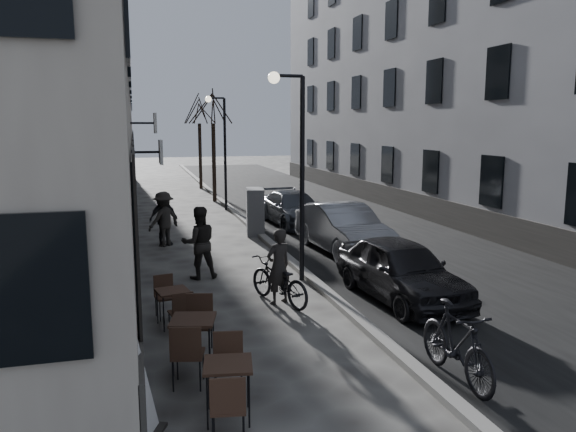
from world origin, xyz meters
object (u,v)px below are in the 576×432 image
streetlamp_far (221,140)px  utility_cabinet (255,212)px  pedestrian_near (199,243)px  streetlamp_near (295,154)px  bistro_set_b (194,338)px  pedestrian_far (164,219)px  bistro_set_a (228,385)px  sign_board (139,404)px  tree_far (199,110)px  car_mid (343,229)px  car_near (401,270)px  car_far (294,209)px  pedestrian_mid (164,219)px  tree_near (213,108)px  bicycle (279,281)px  bistro_set_c (173,304)px  moped (457,344)px

streetlamp_far → utility_cabinet: (0.27, -5.93, -2.34)m
pedestrian_near → streetlamp_near: bearing=156.0°
bistro_set_b → pedestrian_far: 9.57m
bistro_set_a → sign_board: sign_board is taller
utility_cabinet → pedestrian_far: bearing=-153.3°
sign_board → pedestrian_near: bearing=100.1°
tree_far → pedestrian_far: 16.65m
bistro_set_b → utility_cabinet: utility_cabinet is taller
car_mid → pedestrian_near: bearing=-162.7°
tree_far → car_near: size_ratio=1.41×
car_far → pedestrian_mid: bearing=-156.5°
tree_near → bistro_set_b: tree_near is taller
streetlamp_near → bicycle: (-0.85, -1.64, -2.65)m
utility_cabinet → bicycle: (-1.12, -7.72, -0.31)m
bistro_set_c → car_far: size_ratio=0.34×
sign_board → car_mid: size_ratio=0.27×
tree_near → car_far: bearing=-74.7°
pedestrian_near → bistro_set_a: bearing=82.8°
utility_cabinet → car_near: size_ratio=0.41×
tree_far → car_mid: (2.21, -18.36, -3.93)m
bistro_set_b → pedestrian_far: (0.04, 9.57, 0.35)m
bistro_set_a → bicycle: bicycle is taller
streetlamp_near → utility_cabinet: 6.52m
pedestrian_near → pedestrian_far: pedestrian_near is taller
moped → streetlamp_near: bearing=97.5°
streetlamp_far → moped: bearing=-87.4°
tree_near → utility_cabinet: 9.72m
streetlamp_near → tree_far: (0.07, 21.00, 1.50)m
tree_near → car_near: tree_near is taller
streetlamp_near → bistro_set_a: streetlamp_near is taller
bistro_set_c → bicycle: bicycle is taller
bistro_set_b → car_near: size_ratio=0.43×
tree_far → bistro_set_c: (-3.24, -23.45, -4.22)m
car_near → moped: car_near is taller
pedestrian_near → utility_cabinet: bearing=-119.8°
bistro_set_b → car_far: 13.08m
streetlamp_near → bistro_set_c: size_ratio=3.41×
pedestrian_far → car_far: size_ratio=0.39×
tree_near → sign_board: size_ratio=4.83×
sign_board → car_near: 7.13m
sign_board → streetlamp_far: bearing=100.5°
tree_far → tree_near: bearing=-90.0°
streetlamp_near → sign_board: streetlamp_near is taller
streetlamp_near → bistro_set_b: bearing=-123.5°
tree_far → pedestrian_far: size_ratio=3.32×
streetlamp_near → streetlamp_far: 12.00m
car_far → bistro_set_c: bearing=-121.4°
tree_far → pedestrian_mid: 16.75m
bistro_set_a → pedestrian_near: (0.42, 7.02, 0.45)m
tree_far → bistro_set_b: (-3.05, -25.49, -4.15)m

